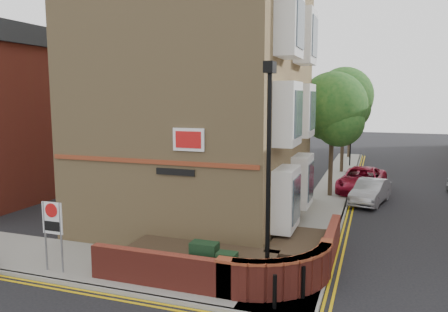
% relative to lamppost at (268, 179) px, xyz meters
% --- Properties ---
extents(ground, '(120.00, 120.00, 0.00)m').
position_rel_lamppost_xyz_m(ground, '(-1.60, -1.20, -3.34)').
color(ground, black).
rests_on(ground, ground).
extents(pavement_corner, '(13.00, 3.00, 0.12)m').
position_rel_lamppost_xyz_m(pavement_corner, '(-5.10, 0.30, -3.28)').
color(pavement_corner, gray).
rests_on(pavement_corner, ground).
extents(pavement_main, '(2.00, 32.00, 0.12)m').
position_rel_lamppost_xyz_m(pavement_main, '(0.40, 14.80, -3.28)').
color(pavement_main, gray).
rests_on(pavement_main, ground).
extents(kerb_side, '(13.00, 0.15, 0.12)m').
position_rel_lamppost_xyz_m(kerb_side, '(-5.10, -1.20, -3.28)').
color(kerb_side, gray).
rests_on(kerb_side, ground).
extents(kerb_main_near, '(0.15, 32.00, 0.12)m').
position_rel_lamppost_xyz_m(kerb_main_near, '(1.40, 14.80, -3.28)').
color(kerb_main_near, gray).
rests_on(kerb_main_near, ground).
extents(yellow_lines_side, '(13.00, 0.28, 0.01)m').
position_rel_lamppost_xyz_m(yellow_lines_side, '(-5.10, -1.45, -3.34)').
color(yellow_lines_side, gold).
rests_on(yellow_lines_side, ground).
extents(yellow_lines_main, '(0.28, 32.00, 0.01)m').
position_rel_lamppost_xyz_m(yellow_lines_main, '(1.65, 14.80, -3.34)').
color(yellow_lines_main, gold).
rests_on(yellow_lines_main, ground).
extents(corner_building, '(8.95, 10.40, 13.60)m').
position_rel_lamppost_xyz_m(corner_building, '(-4.44, 6.80, 2.88)').
color(corner_building, tan).
rests_on(corner_building, ground).
extents(garden_wall, '(6.80, 6.00, 1.20)m').
position_rel_lamppost_xyz_m(garden_wall, '(-1.60, 1.30, -3.34)').
color(garden_wall, maroon).
rests_on(garden_wall, ground).
extents(lamppost, '(0.25, 0.50, 6.30)m').
position_rel_lamppost_xyz_m(lamppost, '(0.00, 0.00, 0.00)').
color(lamppost, black).
rests_on(lamppost, pavement_corner).
extents(utility_cabinet_large, '(0.80, 0.45, 1.20)m').
position_rel_lamppost_xyz_m(utility_cabinet_large, '(-1.90, 0.10, -2.62)').
color(utility_cabinet_large, black).
rests_on(utility_cabinet_large, pavement_corner).
extents(utility_cabinet_small, '(0.55, 0.40, 1.10)m').
position_rel_lamppost_xyz_m(utility_cabinet_small, '(-1.10, -0.20, -2.67)').
color(utility_cabinet_small, black).
rests_on(utility_cabinet_small, pavement_corner).
extents(bollard_near, '(0.11, 0.11, 0.90)m').
position_rel_lamppost_xyz_m(bollard_near, '(0.40, -0.80, -2.77)').
color(bollard_near, black).
rests_on(bollard_near, pavement_corner).
extents(bollard_far, '(0.11, 0.11, 0.90)m').
position_rel_lamppost_xyz_m(bollard_far, '(1.00, -0.00, -2.77)').
color(bollard_far, black).
rests_on(bollard_far, pavement_corner).
extents(zone_sign, '(0.72, 0.07, 2.20)m').
position_rel_lamppost_xyz_m(zone_sign, '(-6.60, -0.70, -1.70)').
color(zone_sign, slate).
rests_on(zone_sign, pavement_corner).
extents(tree_near, '(3.64, 3.65, 6.70)m').
position_rel_lamppost_xyz_m(tree_near, '(0.40, 12.85, 1.36)').
color(tree_near, '#382B1E').
rests_on(tree_near, pavement_main).
extents(tree_mid, '(4.03, 4.03, 7.42)m').
position_rel_lamppost_xyz_m(tree_mid, '(0.40, 20.85, 1.85)').
color(tree_mid, '#382B1E').
rests_on(tree_mid, pavement_main).
extents(tree_far, '(3.81, 3.81, 7.00)m').
position_rel_lamppost_xyz_m(tree_far, '(0.40, 28.85, 1.57)').
color(tree_far, '#382B1E').
rests_on(tree_far, pavement_main).
extents(traffic_light_assembly, '(0.20, 0.16, 4.20)m').
position_rel_lamppost_xyz_m(traffic_light_assembly, '(0.80, 23.80, -0.56)').
color(traffic_light_assembly, black).
rests_on(traffic_light_assembly, pavement_main).
extents(silver_car_near, '(2.13, 3.97, 1.24)m').
position_rel_lamppost_xyz_m(silver_car_near, '(2.51, 12.13, -2.72)').
color(silver_car_near, '#929499').
rests_on(silver_car_near, ground).
extents(red_car_main, '(2.90, 5.32, 1.41)m').
position_rel_lamppost_xyz_m(red_car_main, '(2.00, 14.80, -2.64)').
color(red_car_main, maroon).
rests_on(red_car_main, ground).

